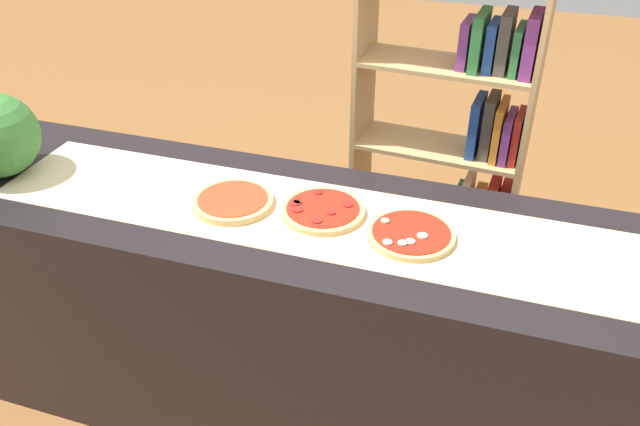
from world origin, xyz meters
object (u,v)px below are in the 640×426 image
object	(u,v)px
pizza_mushroom_2	(411,234)
bookshelf	(460,161)
pizza_pepperoni_1	(323,210)
pizza_plain_0	(233,201)

from	to	relation	value
pizza_mushroom_2	bookshelf	distance (m)	0.94
pizza_pepperoni_1	bookshelf	bearing A→B (deg)	68.81
pizza_plain_0	pizza_mushroom_2	bearing A→B (deg)	-0.42
pizza_plain_0	pizza_pepperoni_1	world-z (taller)	same
pizza_mushroom_2	bookshelf	world-z (taller)	bookshelf
bookshelf	pizza_mushroom_2	bearing A→B (deg)	-92.98
pizza_pepperoni_1	pizza_mushroom_2	distance (m)	0.29
pizza_pepperoni_1	pizza_plain_0	bearing A→B (deg)	-171.84
pizza_plain_0	pizza_mushroom_2	world-z (taller)	pizza_mushroom_2
pizza_plain_0	pizza_mushroom_2	distance (m)	0.58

